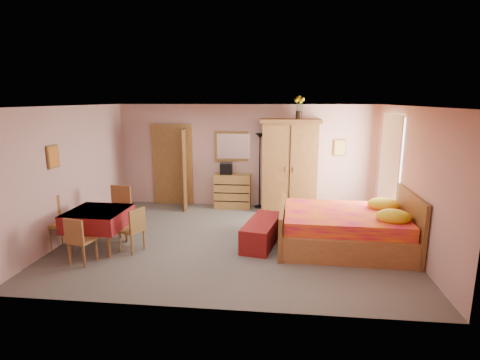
# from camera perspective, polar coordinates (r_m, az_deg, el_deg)

# --- Properties ---
(floor) EXTENTS (6.50, 6.50, 0.00)m
(floor) POSITION_cam_1_polar(r_m,az_deg,el_deg) (7.48, -1.02, -9.11)
(floor) COLOR slate
(floor) RESTS_ON ground
(ceiling) EXTENTS (6.50, 6.50, 0.00)m
(ceiling) POSITION_cam_1_polar(r_m,az_deg,el_deg) (6.97, -1.10, 11.22)
(ceiling) COLOR brown
(ceiling) RESTS_ON wall_back
(wall_back) EXTENTS (6.50, 0.10, 2.60)m
(wall_back) POSITION_cam_1_polar(r_m,az_deg,el_deg) (9.56, 0.81, 3.67)
(wall_back) COLOR tan
(wall_back) RESTS_ON floor
(wall_front) EXTENTS (6.50, 0.10, 2.60)m
(wall_front) POSITION_cam_1_polar(r_m,az_deg,el_deg) (4.72, -4.85, -5.35)
(wall_front) COLOR tan
(wall_front) RESTS_ON floor
(wall_left) EXTENTS (0.10, 5.00, 2.60)m
(wall_left) POSITION_cam_1_polar(r_m,az_deg,el_deg) (8.18, -24.29, 1.11)
(wall_left) COLOR tan
(wall_left) RESTS_ON floor
(wall_right) EXTENTS (0.10, 5.00, 2.60)m
(wall_right) POSITION_cam_1_polar(r_m,az_deg,el_deg) (7.45, 24.59, 0.10)
(wall_right) COLOR tan
(wall_right) RESTS_ON floor
(doorway) EXTENTS (1.06, 0.12, 2.15)m
(doorway) POSITION_cam_1_polar(r_m,az_deg,el_deg) (9.93, -10.20, 2.19)
(doorway) COLOR #9E6B35
(doorway) RESTS_ON floor
(window) EXTENTS (0.08, 1.40, 1.95)m
(window) POSITION_cam_1_polar(r_m,az_deg,el_deg) (8.54, 21.94, 2.77)
(window) COLOR white
(window) RESTS_ON wall_right
(picture_left) EXTENTS (0.04, 0.32, 0.42)m
(picture_left) POSITION_cam_1_polar(r_m,az_deg,el_deg) (7.60, -26.61, 3.19)
(picture_left) COLOR orange
(picture_left) RESTS_ON wall_left
(picture_back) EXTENTS (0.30, 0.04, 0.40)m
(picture_back) POSITION_cam_1_polar(r_m,az_deg,el_deg) (9.57, 14.99, 4.77)
(picture_back) COLOR #D8BF59
(picture_back) RESTS_ON wall_back
(chest_of_drawers) EXTENTS (0.92, 0.47, 0.86)m
(chest_of_drawers) POSITION_cam_1_polar(r_m,az_deg,el_deg) (9.56, -1.14, -1.65)
(chest_of_drawers) COLOR #AB7B3A
(chest_of_drawers) RESTS_ON floor
(wall_mirror) EXTENTS (0.97, 0.12, 0.77)m
(wall_mirror) POSITION_cam_1_polar(r_m,az_deg,el_deg) (9.56, -1.00, 5.17)
(wall_mirror) COLOR silver
(wall_mirror) RESTS_ON wall_back
(stereo) EXTENTS (0.32, 0.24, 0.28)m
(stereo) POSITION_cam_1_polar(r_m,az_deg,el_deg) (9.44, -2.12, 1.74)
(stereo) COLOR black
(stereo) RESTS_ON chest_of_drawers
(floor_lamp) EXTENTS (0.29, 0.29, 1.90)m
(floor_lamp) POSITION_cam_1_polar(r_m,az_deg,el_deg) (9.44, 3.00, 1.39)
(floor_lamp) COLOR black
(floor_lamp) RESTS_ON floor
(wardrobe) EXTENTS (1.45, 0.75, 2.26)m
(wardrobe) POSITION_cam_1_polar(r_m,az_deg,el_deg) (9.23, 7.53, 2.18)
(wardrobe) COLOR #9D6C35
(wardrobe) RESTS_ON floor
(sunflower_vase) EXTENTS (0.23, 0.23, 0.55)m
(sunflower_vase) POSITION_cam_1_polar(r_m,az_deg,el_deg) (9.18, 8.99, 10.90)
(sunflower_vase) COLOR yellow
(sunflower_vase) RESTS_ON wardrobe
(bed) EXTENTS (2.46, 1.97, 1.11)m
(bed) POSITION_cam_1_polar(r_m,az_deg,el_deg) (7.26, 15.51, -5.61)
(bed) COLOR #D11446
(bed) RESTS_ON floor
(bench) EXTENTS (0.78, 1.46, 0.46)m
(bench) POSITION_cam_1_polar(r_m,az_deg,el_deg) (7.25, 3.38, -7.91)
(bench) COLOR maroon
(bench) RESTS_ON floor
(dining_table) EXTENTS (1.03, 1.03, 0.74)m
(dining_table) POSITION_cam_1_polar(r_m,az_deg,el_deg) (7.45, -20.70, -7.02)
(dining_table) COLOR maroon
(dining_table) RESTS_ON floor
(chair_south) EXTENTS (0.44, 0.44, 0.82)m
(chair_south) POSITION_cam_1_polar(r_m,az_deg,el_deg) (6.90, -22.93, -8.36)
(chair_south) COLOR #946032
(chair_south) RESTS_ON floor
(chair_north) EXTENTS (0.51, 0.51, 0.99)m
(chair_north) POSITION_cam_1_polar(r_m,az_deg,el_deg) (8.02, -18.30, -4.55)
(chair_north) COLOR brown
(chair_north) RESTS_ON floor
(chair_west) EXTENTS (0.45, 0.45, 0.97)m
(chair_west) POSITION_cam_1_polar(r_m,az_deg,el_deg) (7.68, -25.32, -5.94)
(chair_west) COLOR #AF813B
(chair_west) RESTS_ON floor
(chair_east) EXTENTS (0.49, 0.49, 0.82)m
(chair_east) POSITION_cam_1_polar(r_m,az_deg,el_deg) (7.12, -16.25, -7.24)
(chair_east) COLOR olive
(chair_east) RESTS_ON floor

